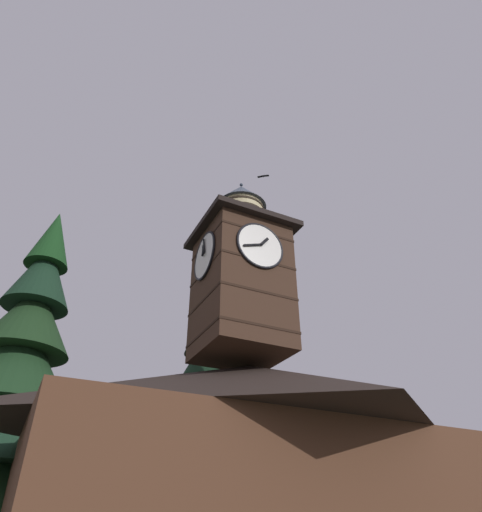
{
  "coord_description": "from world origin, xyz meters",
  "views": [
    {
      "loc": [
        9.39,
        14.26,
        1.48
      ],
      "look_at": [
        1.97,
        -0.73,
        12.05
      ],
      "focal_mm": 31.3,
      "sensor_mm": 36.0,
      "label": 1
    }
  ],
  "objects_px": {
    "pine_tree_aside": "(10,395)",
    "clock_tower": "(241,273)",
    "building_main": "(250,463)",
    "flying_bird_high": "(263,176)",
    "moon": "(190,458)",
    "pine_tree_behind": "(207,426)"
  },
  "relations": [
    {
      "from": "building_main",
      "to": "pine_tree_aside",
      "type": "relative_size",
      "value": 1.01
    },
    {
      "from": "pine_tree_behind",
      "to": "moon",
      "type": "height_order",
      "value": "pine_tree_behind"
    },
    {
      "from": "building_main",
      "to": "pine_tree_aside",
      "type": "height_order",
      "value": "pine_tree_aside"
    },
    {
      "from": "pine_tree_aside",
      "to": "moon",
      "type": "height_order",
      "value": "pine_tree_aside"
    },
    {
      "from": "building_main",
      "to": "moon",
      "type": "bearing_deg",
      "value": -107.48
    },
    {
      "from": "clock_tower",
      "to": "pine_tree_behind",
      "type": "height_order",
      "value": "clock_tower"
    },
    {
      "from": "pine_tree_behind",
      "to": "pine_tree_aside",
      "type": "relative_size",
      "value": 0.91
    },
    {
      "from": "clock_tower",
      "to": "pine_tree_behind",
      "type": "bearing_deg",
      "value": -101.93
    },
    {
      "from": "pine_tree_aside",
      "to": "moon",
      "type": "relative_size",
      "value": 7.43
    },
    {
      "from": "pine_tree_behind",
      "to": "moon",
      "type": "bearing_deg",
      "value": -109.19
    },
    {
      "from": "clock_tower",
      "to": "building_main",
      "type": "bearing_deg",
      "value": -133.78
    },
    {
      "from": "building_main",
      "to": "pine_tree_behind",
      "type": "bearing_deg",
      "value": -96.34
    },
    {
      "from": "building_main",
      "to": "pine_tree_aside",
      "type": "bearing_deg",
      "value": -32.16
    },
    {
      "from": "building_main",
      "to": "moon",
      "type": "distance_m",
      "value": 43.1
    },
    {
      "from": "clock_tower",
      "to": "moon",
      "type": "relative_size",
      "value": 4.12
    },
    {
      "from": "pine_tree_aside",
      "to": "clock_tower",
      "type": "bearing_deg",
      "value": 141.67
    },
    {
      "from": "pine_tree_aside",
      "to": "flying_bird_high",
      "type": "bearing_deg",
      "value": 165.55
    },
    {
      "from": "flying_bird_high",
      "to": "pine_tree_aside",
      "type": "bearing_deg",
      "value": -14.45
    },
    {
      "from": "pine_tree_behind",
      "to": "flying_bird_high",
      "type": "distance_m",
      "value": 14.8
    },
    {
      "from": "clock_tower",
      "to": "flying_bird_high",
      "type": "height_order",
      "value": "flying_bird_high"
    },
    {
      "from": "clock_tower",
      "to": "pine_tree_aside",
      "type": "distance_m",
      "value": 10.7
    },
    {
      "from": "building_main",
      "to": "moon",
      "type": "relative_size",
      "value": 7.48
    }
  ]
}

